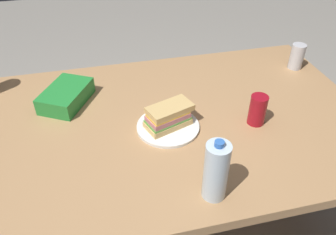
% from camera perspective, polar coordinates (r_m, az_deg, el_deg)
% --- Properties ---
extents(ground_plane, '(8.00, 8.00, 0.00)m').
position_cam_1_polar(ground_plane, '(1.88, -1.50, -18.60)').
color(ground_plane, gray).
extents(dining_table, '(1.72, 1.01, 0.74)m').
position_cam_1_polar(dining_table, '(1.39, -1.94, -3.33)').
color(dining_table, tan).
rests_on(dining_table, ground_plane).
extents(paper_plate, '(0.24, 0.24, 0.01)m').
position_cam_1_polar(paper_plate, '(1.30, 0.00, -1.54)').
color(paper_plate, white).
rests_on(paper_plate, dining_table).
extents(sandwich, '(0.20, 0.15, 0.08)m').
position_cam_1_polar(sandwich, '(1.27, 0.10, 0.20)').
color(sandwich, '#DBB26B').
rests_on(sandwich, paper_plate).
extents(soda_can_red, '(0.07, 0.07, 0.12)m').
position_cam_1_polar(soda_can_red, '(1.34, 14.86, 1.25)').
color(soda_can_red, maroon).
rests_on(soda_can_red, dining_table).
extents(chip_bag, '(0.24, 0.27, 0.07)m').
position_cam_1_polar(chip_bag, '(1.48, -16.78, 3.53)').
color(chip_bag, '#268C38').
rests_on(chip_bag, dining_table).
extents(water_bottle_tall, '(0.07, 0.07, 0.22)m').
position_cam_1_polar(water_bottle_tall, '(1.01, 8.09, -8.95)').
color(water_bottle_tall, silver).
rests_on(water_bottle_tall, dining_table).
extents(soda_can_silver, '(0.07, 0.07, 0.12)m').
position_cam_1_polar(soda_can_silver, '(1.78, 20.89, 9.59)').
color(soda_can_silver, silver).
rests_on(soda_can_silver, dining_table).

